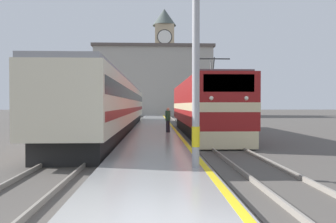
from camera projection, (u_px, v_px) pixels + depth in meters
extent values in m
plane|color=#514C47|center=(154.00, 124.00, 34.69)|extent=(200.00, 200.00, 0.00)
cube|color=#999999|center=(154.00, 126.00, 29.69)|extent=(3.32, 140.00, 0.27)
cube|color=yellow|center=(171.00, 125.00, 29.75)|extent=(0.20, 140.00, 0.00)
cube|color=#514C47|center=(191.00, 128.00, 29.83)|extent=(2.84, 140.00, 0.02)
cube|color=gray|center=(183.00, 127.00, 29.80)|extent=(0.07, 140.00, 0.14)
cube|color=gray|center=(199.00, 127.00, 29.86)|extent=(0.07, 140.00, 0.14)
cube|color=#514C47|center=(121.00, 128.00, 29.57)|extent=(2.83, 140.00, 0.02)
cube|color=gray|center=(113.00, 127.00, 29.54)|extent=(0.07, 140.00, 0.14)
cube|color=gray|center=(129.00, 127.00, 29.60)|extent=(0.07, 140.00, 0.14)
cube|color=black|center=(202.00, 128.00, 23.19)|extent=(2.46, 15.55, 0.90)
cube|color=maroon|center=(202.00, 102.00, 23.15)|extent=(2.90, 16.90, 2.74)
cube|color=beige|center=(202.00, 106.00, 23.16)|extent=(2.92, 16.92, 0.44)
cube|color=beige|center=(228.00, 140.00, 14.90)|extent=(2.75, 0.30, 0.81)
cube|color=black|center=(229.00, 83.00, 14.75)|extent=(2.32, 0.12, 0.80)
sphere|color=white|center=(211.00, 98.00, 14.69)|extent=(0.20, 0.20, 0.20)
sphere|color=white|center=(246.00, 98.00, 14.76)|extent=(0.20, 0.20, 0.20)
cube|color=#4C4C51|center=(202.00, 82.00, 23.12)|extent=(2.61, 16.06, 0.12)
cylinder|color=#333333|center=(213.00, 67.00, 18.54)|extent=(0.06, 0.63, 1.03)
cylinder|color=#333333|center=(211.00, 68.00, 19.24)|extent=(0.06, 0.63, 1.03)
cube|color=#262626|center=(212.00, 59.00, 18.88)|extent=(2.03, 0.08, 0.06)
cube|color=black|center=(117.00, 125.00, 26.45)|extent=(2.46, 31.09, 0.90)
cube|color=beige|center=(117.00, 103.00, 26.41)|extent=(2.90, 32.39, 2.69)
cube|color=black|center=(116.00, 96.00, 26.40)|extent=(2.92, 31.74, 0.64)
cube|color=maroon|center=(117.00, 110.00, 26.42)|extent=(2.92, 31.74, 0.36)
cube|color=gray|center=(116.00, 85.00, 26.38)|extent=(2.67, 32.39, 0.20)
cylinder|color=#9E9EA3|center=(196.00, 19.00, 9.57)|extent=(0.22, 0.22, 8.71)
cylinder|color=yellow|center=(196.00, 137.00, 9.64)|extent=(0.24, 0.24, 0.60)
cylinder|color=#23232D|center=(168.00, 126.00, 21.76)|extent=(0.26, 0.26, 0.78)
cylinder|color=#234C33|center=(168.00, 116.00, 21.75)|extent=(0.34, 0.34, 0.65)
sphere|color=tan|center=(168.00, 109.00, 21.74)|extent=(0.21, 0.21, 0.21)
cube|color=tan|center=(164.00, 70.00, 66.98)|extent=(3.82, 3.82, 18.23)
cylinder|color=black|center=(165.00, 37.00, 64.92)|extent=(2.97, 0.06, 2.97)
cylinder|color=white|center=(165.00, 37.00, 64.89)|extent=(2.67, 0.10, 2.67)
cone|color=#47514C|center=(164.00, 17.00, 66.75)|extent=(4.77, 4.77, 3.44)
cube|color=#A8A399|center=(154.00, 83.00, 60.22)|extent=(20.52, 9.04, 12.04)
cube|color=#564C47|center=(154.00, 49.00, 60.08)|extent=(21.12, 9.64, 0.50)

